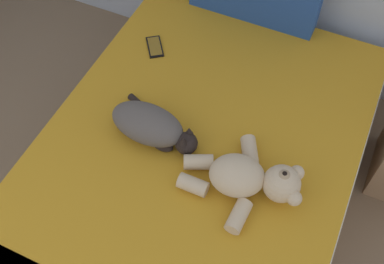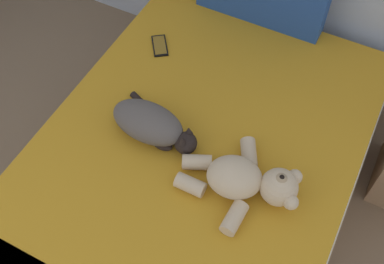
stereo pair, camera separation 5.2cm
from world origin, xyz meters
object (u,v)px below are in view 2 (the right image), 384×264
teddy_bear (247,181)px  cell_phone (160,46)px  bed (193,179)px  cat (152,124)px

teddy_bear → cell_phone: 0.91m
bed → teddy_bear: teddy_bear is taller
cat → teddy_bear: (0.48, -0.07, 0.00)m
cat → cell_phone: (-0.24, 0.49, -0.07)m
bed → cat: 0.37m
cat → teddy_bear: bearing=-8.1°
cat → teddy_bear: 0.48m
bed → teddy_bear: 0.42m
teddy_bear → cell_phone: size_ratio=3.21×
bed → teddy_bear: size_ratio=3.94×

